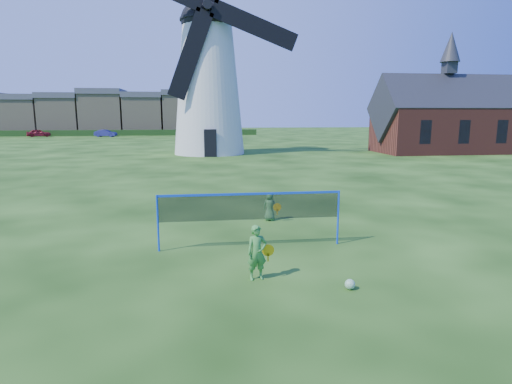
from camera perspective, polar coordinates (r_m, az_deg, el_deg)
The scene contains 11 objects.
ground at distance 11.68m, azimuth -0.65°, elevation -7.73°, with size 220.00×220.00×0.00m, color black.
windmill at distance 40.17m, azimuth -6.50°, elevation 15.03°, with size 15.62×6.55×20.45m.
chapel at distance 45.05m, azimuth 24.29°, elevation 8.95°, with size 13.34×6.47×11.28m.
badminton_net at distance 11.51m, azimuth -0.76°, elevation -2.11°, with size 5.05×0.05×1.55m.
player_girl at distance 9.43m, azimuth 0.14°, elevation -8.23°, with size 0.67×0.38×1.25m.
player_boy at distance 14.63m, azimuth 1.90°, elevation -1.96°, with size 0.65×0.48×1.00m.
play_ball at distance 9.31m, azimuth 12.63°, elevation -12.13°, with size 0.22×0.22×0.22m, color green.
terraced_houses at distance 86.54m, azimuth -24.41°, elevation 9.72°, with size 51.97×8.40×8.26m.
hedge at distance 79.80m, azimuth -22.82°, elevation 7.39°, with size 62.00×0.80×1.00m, color #193814.
car_left at distance 79.08m, azimuth -27.40°, elevation 7.11°, with size 1.48×3.69×1.26m, color maroon.
car_right at distance 74.79m, azimuth -19.72°, elevation 7.51°, with size 1.25×3.59×1.18m, color navy.
Camera 1 is at (-1.34, -11.01, 3.64)m, focal length 29.48 mm.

